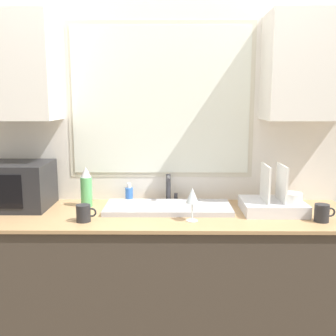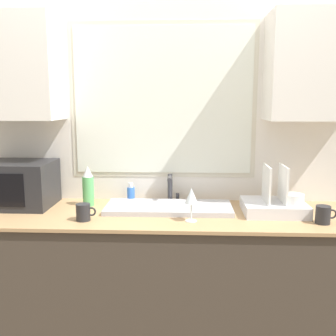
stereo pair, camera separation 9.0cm
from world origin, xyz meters
name	(u,v)px [view 1 (the left image)]	position (x,y,z in m)	size (l,w,h in m)	color
countertop	(160,281)	(0.00, 0.32, 0.45)	(2.33, 0.67, 0.89)	#42382D
wall_back	(161,126)	(0.00, 0.64, 1.39)	(6.00, 0.38, 2.60)	silver
sink_basin	(168,207)	(0.05, 0.39, 0.90)	(0.78, 0.32, 0.03)	#B2B2B7
faucet	(169,186)	(0.05, 0.56, 1.00)	(0.08, 0.14, 0.19)	#333338
microwave	(16,185)	(-0.91, 0.44, 1.03)	(0.42, 0.36, 0.29)	#232326
dish_rack	(274,203)	(0.69, 0.34, 0.95)	(0.37, 0.32, 0.29)	silver
spray_bottle	(86,187)	(-0.47, 0.47, 1.01)	(0.07, 0.07, 0.26)	#59B266
soap_bottle	(129,194)	(-0.21, 0.56, 0.95)	(0.05, 0.05, 0.13)	blue
mug_near_sink	(84,213)	(-0.42, 0.14, 0.94)	(0.11, 0.08, 0.10)	#262628
wine_glass	(192,197)	(0.19, 0.16, 1.03)	(0.07, 0.07, 0.19)	silver
mug_by_rack	(322,213)	(0.91, 0.15, 0.94)	(0.12, 0.08, 0.10)	#262628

